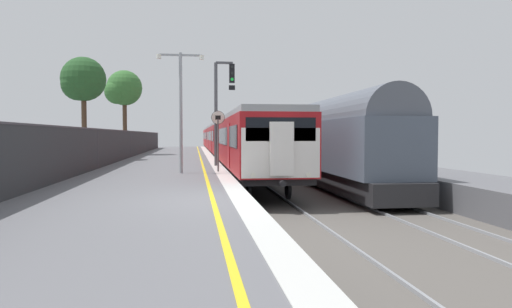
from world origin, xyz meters
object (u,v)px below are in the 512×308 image
object	(u,v)px
commuter_train_at_platform	(224,139)
platform_lamp_mid	(181,102)
speed_limit_sign	(218,133)
background_tree_left	(123,89)
freight_train_adjacent_track	(281,138)
signal_gantry	(221,101)
background_tree_centre	(82,81)

from	to	relation	value
commuter_train_at_platform	platform_lamp_mid	size ratio (longest dim) A/B	11.70
speed_limit_sign	background_tree_left	bearing A→B (deg)	109.80
background_tree_left	freight_train_adjacent_track	bearing A→B (deg)	-14.64
freight_train_adjacent_track	platform_lamp_mid	size ratio (longest dim) A/B	8.64
commuter_train_at_platform	signal_gantry	bearing A→B (deg)	-94.17
commuter_train_at_platform	platform_lamp_mid	world-z (taller)	platform_lamp_mid
platform_lamp_mid	background_tree_left	distance (m)	20.59
signal_gantry	commuter_train_at_platform	bearing A→B (deg)	85.83
commuter_train_at_platform	signal_gantry	xyz separation A→B (m)	(-1.49, -20.43, 2.15)
freight_train_adjacent_track	signal_gantry	world-z (taller)	signal_gantry
platform_lamp_mid	background_tree_centre	distance (m)	13.52
commuter_train_at_platform	speed_limit_sign	xyz separation A→B (m)	(-1.85, -24.46, 0.45)
speed_limit_sign	background_tree_centre	xyz separation A→B (m)	(-8.28, 11.03, 3.43)
commuter_train_at_platform	speed_limit_sign	world-z (taller)	commuter_train_at_platform
speed_limit_sign	platform_lamp_mid	size ratio (longest dim) A/B	0.53
speed_limit_sign	platform_lamp_mid	bearing A→B (deg)	-161.54
speed_limit_sign	platform_lamp_mid	world-z (taller)	platform_lamp_mid
signal_gantry	background_tree_centre	bearing A→B (deg)	140.97
platform_lamp_mid	background_tree_centre	world-z (taller)	background_tree_centre
background_tree_centre	signal_gantry	bearing A→B (deg)	-39.03
speed_limit_sign	background_tree_centre	size ratio (longest dim) A/B	0.40
background_tree_left	platform_lamp_mid	bearing A→B (deg)	-74.95
freight_train_adjacent_track	background_tree_left	world-z (taller)	background_tree_left
freight_train_adjacent_track	background_tree_centre	xyz separation A→B (m)	(-14.13, -4.85, 3.76)
commuter_train_at_platform	speed_limit_sign	size ratio (longest dim) A/B	22.19
background_tree_left	background_tree_centre	size ratio (longest dim) A/B	1.04
freight_train_adjacent_track	speed_limit_sign	xyz separation A→B (m)	(-5.85, -15.88, 0.33)
signal_gantry	background_tree_centre	world-z (taller)	background_tree_centre
signal_gantry	platform_lamp_mid	world-z (taller)	signal_gantry
commuter_train_at_platform	freight_train_adjacent_track	bearing A→B (deg)	-64.99
background_tree_centre	platform_lamp_mid	bearing A→B (deg)	-60.02
speed_limit_sign	background_tree_left	xyz separation A→B (m)	(-6.92, 19.22, 3.70)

